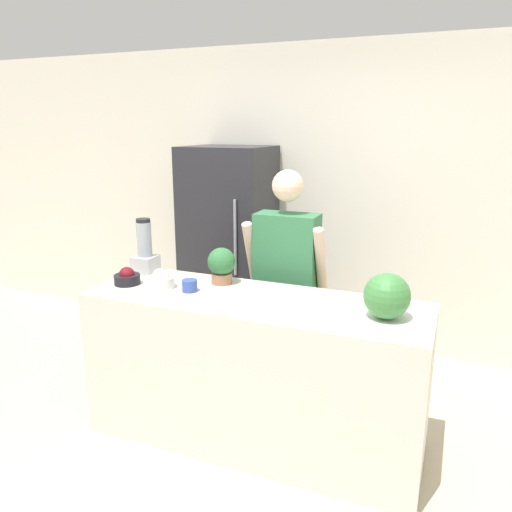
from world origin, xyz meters
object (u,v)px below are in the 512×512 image
(person, at_px, (286,285))
(bowl_cherries, at_px, (127,278))
(refrigerator, at_px, (229,248))
(watermelon, at_px, (387,296))
(blender, at_px, (145,251))
(bowl_small_blue, at_px, (190,286))
(potted_plant, at_px, (222,264))
(bowl_cream, at_px, (161,280))

(person, distance_m, bowl_cherries, 1.08)
(refrigerator, distance_m, watermelon, 2.07)
(person, xyz_separation_m, blender, (-0.89, -0.39, 0.25))
(person, distance_m, bowl_small_blue, 0.76)
(refrigerator, height_order, blender, refrigerator)
(person, xyz_separation_m, potted_plant, (-0.30, -0.40, 0.22))
(refrigerator, xyz_separation_m, blender, (-0.12, -1.10, 0.21))
(refrigerator, distance_m, bowl_cream, 1.35)
(watermelon, relative_size, potted_plant, 1.03)
(watermelon, distance_m, bowl_cream, 1.39)
(person, relative_size, watermelon, 6.79)
(watermelon, relative_size, bowl_small_blue, 2.59)
(blender, bearing_deg, refrigerator, 83.96)
(refrigerator, height_order, bowl_cherries, refrigerator)
(blender, bearing_deg, bowl_cream, -40.88)
(refrigerator, distance_m, potted_plant, 1.22)
(watermelon, height_order, bowl_cherries, watermelon)
(bowl_small_blue, relative_size, potted_plant, 0.40)
(blender, xyz_separation_m, potted_plant, (0.59, -0.01, -0.03))
(bowl_small_blue, height_order, potted_plant, potted_plant)
(blender, relative_size, potted_plant, 1.62)
(potted_plant, bearing_deg, bowl_small_blue, -116.45)
(refrigerator, xyz_separation_m, bowl_small_blue, (0.36, -1.33, 0.10))
(person, distance_m, potted_plant, 0.55)
(watermelon, bearing_deg, refrigerator, 138.72)
(bowl_cream, bearing_deg, watermelon, -0.97)
(refrigerator, xyz_separation_m, bowl_cherries, (-0.08, -1.36, 0.10))
(bowl_cream, bearing_deg, person, 45.33)
(watermelon, height_order, bowl_small_blue, watermelon)
(watermelon, bearing_deg, potted_plant, 166.93)
(watermelon, height_order, bowl_cream, watermelon)
(bowl_small_blue, bearing_deg, watermelon, -1.33)
(bowl_cherries, relative_size, bowl_small_blue, 1.76)
(watermelon, relative_size, bowl_cherries, 1.47)
(watermelon, height_order, blender, blender)
(bowl_cream, distance_m, bowl_small_blue, 0.21)
(bowl_cream, xyz_separation_m, bowl_small_blue, (0.21, 0.00, -0.01))
(refrigerator, xyz_separation_m, potted_plant, (0.47, -1.11, 0.18))
(bowl_cherries, relative_size, bowl_cream, 0.95)
(bowl_cream, xyz_separation_m, potted_plant, (0.32, 0.23, 0.08))
(bowl_cherries, distance_m, bowl_cream, 0.24)
(bowl_small_blue, bearing_deg, bowl_cherries, -176.78)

